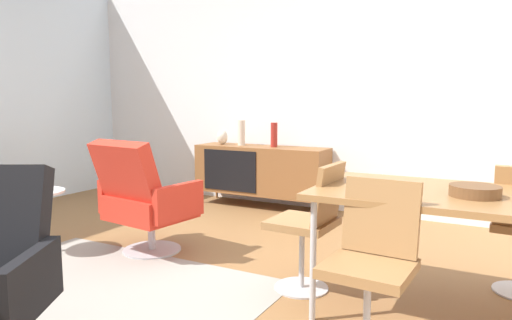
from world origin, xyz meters
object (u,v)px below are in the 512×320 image
fruit_bowl (36,186)px  dining_chair_near_window (311,221)px  vase_cobalt (274,135)px  lounge_chair_red (144,197)px  wooden_bowl_on_table (475,191)px  sideboard (261,170)px  dining_chair_front_left (372,261)px  vase_sculptural_dark (241,133)px  side_table_round (38,215)px  dining_table (462,201)px  vase_ceramic_small (222,137)px

fruit_bowl → dining_chair_near_window: bearing=8.6°
vase_cobalt → fruit_bowl: (-1.00, -2.36, -0.30)m
vase_cobalt → lounge_chair_red: (-0.22, -1.95, -0.39)m
wooden_bowl_on_table → vase_cobalt: bearing=136.7°
sideboard → dining_chair_front_left: (1.97, -2.57, 0.03)m
vase_sculptural_dark → wooden_bowl_on_table: (2.65, -2.08, -0.10)m
side_table_round → lounge_chair_red: bearing=27.7°
vase_cobalt → dining_table: size_ratio=0.18×
vase_cobalt → dining_chair_near_window: size_ratio=0.33×
sideboard → vase_cobalt: size_ratio=5.68×
sideboard → vase_ceramic_small: bearing=179.8°
dining_table → wooden_bowl_on_table: wooden_bowl_on_table is taller
wooden_bowl_on_table → fruit_bowl: size_ratio=1.30×
sideboard → side_table_round: size_ratio=3.08×
vase_cobalt → lounge_chair_red: bearing=-96.5°
vase_cobalt → dining_chair_front_left: 3.16m
side_table_round → dining_table: bearing=6.3°
sideboard → vase_sculptural_dark: 0.51m
lounge_chair_red → dining_chair_front_left: bearing=-17.1°
fruit_bowl → side_table_round: bearing=-55.3°
sideboard → vase_sculptural_dark: size_ratio=5.31×
wooden_bowl_on_table → side_table_round: (-3.21, -0.28, -0.45)m
sideboard → vase_ceramic_small: size_ratio=9.23×
vase_sculptural_dark → vase_ceramic_small: vase_sculptural_dark is taller
sideboard → fruit_bowl: size_ratio=8.00×
sideboard → dining_chair_near_window: (1.43, -2.02, 0.03)m
vase_cobalt → lounge_chair_red: vase_cobalt is taller
side_table_round → fruit_bowl: 0.24m
vase_ceramic_small → wooden_bowl_on_table: size_ratio=0.67×
vase_sculptural_dark → vase_ceramic_small: size_ratio=1.74×
fruit_bowl → lounge_chair_red: bearing=27.7°
vase_sculptural_dark → fruit_bowl: vase_sculptural_dark is taller
dining_table → dining_chair_front_left: dining_chair_front_left is taller
side_table_round → fruit_bowl: size_ratio=2.60×
dining_chair_front_left → dining_chair_near_window: (-0.54, 0.56, 0.00)m
vase_ceramic_small → dining_table: (2.85, -2.01, -0.11)m
vase_ceramic_small → dining_chair_front_left: size_ratio=0.20×
lounge_chair_red → fruit_bowl: bearing=-152.3°
vase_cobalt → sideboard: bearing=-179.4°
vase_sculptural_dark → vase_cobalt: bearing=0.0°
vase_cobalt → side_table_round: (-1.00, -2.36, -0.54)m
sideboard → dining_table: (2.32, -2.01, 0.26)m
sideboard → vase_ceramic_small: vase_ceramic_small is taller
vase_ceramic_small → side_table_round: 2.43m
vase_cobalt → wooden_bowl_on_table: vase_cobalt is taller
vase_ceramic_small → fruit_bowl: vase_ceramic_small is taller
vase_ceramic_small → vase_cobalt: bearing=0.0°
wooden_bowl_on_table → sideboard: bearing=138.9°
vase_cobalt → fruit_bowl: bearing=-113.0°
wooden_bowl_on_table → dining_chair_front_left: 0.71m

